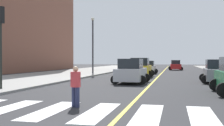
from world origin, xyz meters
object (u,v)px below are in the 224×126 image
car_silver_sixth (131,72)px  car_red_fourth (176,65)px  street_lamp (93,40)px  pedestrian_crossing (76,85)px  car_white_nearest (148,68)px  car_gray_fifth (217,72)px  traffic_light_far_corner (1,31)px  car_yellow_second (140,68)px

car_silver_sixth → car_red_fourth: bearing=84.5°
street_lamp → pedestrian_crossing: bearing=-74.9°
car_white_nearest → street_lamp: (-6.78, -3.66, 3.59)m
car_gray_fifth → pedestrian_crossing: size_ratio=2.67×
traffic_light_far_corner → pedestrian_crossing: size_ratio=3.02×
car_gray_fifth → pedestrian_crossing: car_gray_fifth is taller
car_silver_sixth → traffic_light_far_corner: traffic_light_far_corner is taller
car_yellow_second → car_gray_fifth: (7.05, -6.36, -0.08)m
car_red_fourth → pedestrian_crossing: car_red_fourth is taller
car_red_fourth → street_lamp: 21.26m
car_silver_sixth → street_lamp: (-6.84, 12.02, 3.49)m
car_red_fourth → car_silver_sixth: car_silver_sixth is taller
car_red_fourth → traffic_light_far_corner: 39.10m
car_white_nearest → traffic_light_far_corner: (-6.69, -23.09, 2.78)m
car_yellow_second → car_red_fourth: 22.40m
car_white_nearest → car_gray_fifth: car_gray_fifth is taller
car_white_nearest → car_gray_fifth: size_ratio=0.91×
car_gray_fifth → traffic_light_far_corner: size_ratio=0.88×
car_white_nearest → car_red_fourth: size_ratio=0.96×
car_yellow_second → pedestrian_crossing: car_yellow_second is taller
car_gray_fifth → car_white_nearest: bearing=-61.8°
car_white_nearest → car_gray_fifth: bearing=-64.6°
car_yellow_second → car_silver_sixth: 8.14m
car_white_nearest → street_lamp: size_ratio=0.55×
car_white_nearest → car_gray_fifth: (6.85, -13.91, 0.07)m
car_gray_fifth → street_lamp: street_lamp is taller
pedestrian_crossing → car_silver_sixth: bearing=-72.4°
traffic_light_far_corner → car_gray_fifth: bearing=34.1°
car_red_fourth → street_lamp: bearing=58.3°
car_yellow_second → car_silver_sixth: car_yellow_second is taller
car_silver_sixth → traffic_light_far_corner: bearing=-131.0°
car_yellow_second → traffic_light_far_corner: (-6.50, -15.54, 2.63)m
street_lamp → car_red_fourth: bearing=60.1°
car_yellow_second → car_red_fourth: size_ratio=1.13×
car_red_fourth → pedestrian_crossing: bearing=82.7°
car_white_nearest → car_silver_sixth: bearing=-90.6°
car_red_fourth → traffic_light_far_corner: bearing=72.8°
car_white_nearest → car_yellow_second: size_ratio=0.84×
pedestrian_crossing → street_lamp: size_ratio=0.23×
car_white_nearest → street_lamp: bearing=-152.4°
car_yellow_second → car_red_fourth: car_yellow_second is taller
car_silver_sixth → pedestrian_crossing: (-0.44, -11.69, -0.03)m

